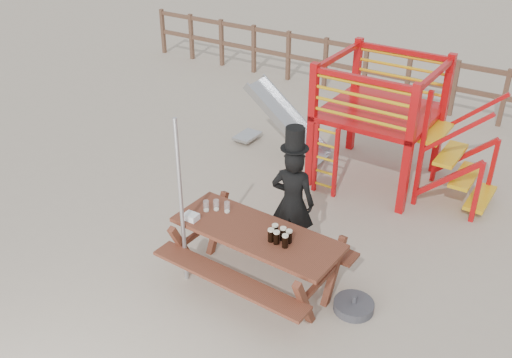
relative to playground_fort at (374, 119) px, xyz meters
name	(u,v)px	position (x,y,z in m)	size (l,w,h in m)	color
ground	(245,288)	(-0.12, -3.58, -1.07)	(60.00, 60.00, 0.00)	tan
back_fence	(431,78)	(-0.12, 3.42, -0.34)	(15.09, 0.09, 1.20)	brown
playground_fort	(374,119)	(0.00, 0.00, 0.00)	(4.71, 1.84, 2.10)	#BB0C0F
picnic_table	(257,251)	(-0.04, -3.43, -0.55)	(2.18, 1.54, 0.83)	brown
man_with_hat	(293,200)	(-0.01, -2.60, -0.22)	(0.67, 0.52, 1.91)	black
metal_pole	(181,204)	(-0.87, -3.84, 0.07)	(0.05, 0.05, 2.28)	#B2B2B7
parasol_base	(354,306)	(1.21, -3.19, -1.01)	(0.49, 0.49, 0.21)	#3D3D42
paper_bag	(191,217)	(-0.87, -3.67, -0.20)	(0.18, 0.14, 0.08)	white
stout_pints	(280,236)	(0.31, -3.46, -0.16)	(0.29, 0.19, 0.17)	black
empty_glasses	(216,206)	(-0.72, -3.34, -0.18)	(0.32, 0.20, 0.15)	silver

